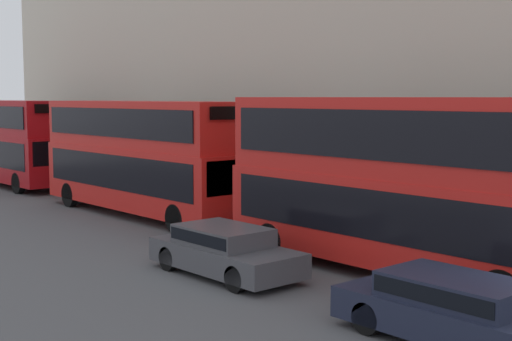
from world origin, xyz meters
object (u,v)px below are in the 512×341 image
at_px(bus_second_in_queue, 143,153).
at_px(car_hatchback, 225,249).
at_px(bus_third_in_queue, 8,138).
at_px(bus_leading, 401,178).
at_px(car_dark_sedan, 459,309).

height_order(bus_second_in_queue, car_hatchback, bus_second_in_queue).
height_order(bus_second_in_queue, bus_third_in_queue, bus_second_in_queue).
height_order(bus_leading, bus_third_in_queue, bus_leading).
xyz_separation_m(bus_third_in_queue, car_hatchback, (-3.40, -22.30, -1.73)).
relative_size(bus_leading, car_dark_sedan, 2.16).
bearing_deg(bus_second_in_queue, bus_leading, -90.00).
xyz_separation_m(bus_third_in_queue, car_dark_sedan, (-3.40, -29.16, -1.72)).
distance_m(bus_second_in_queue, bus_third_in_queue, 13.01).
relative_size(bus_third_in_queue, car_hatchback, 2.51).
height_order(bus_second_in_queue, car_dark_sedan, bus_second_in_queue).
relative_size(bus_second_in_queue, car_dark_sedan, 2.28).
height_order(bus_leading, car_hatchback, bus_leading).
bearing_deg(car_dark_sedan, car_hatchback, 90.00).
bearing_deg(bus_third_in_queue, car_dark_sedan, -96.65).
relative_size(bus_leading, bus_second_in_queue, 0.95).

